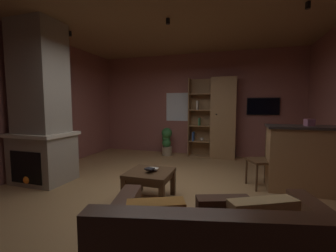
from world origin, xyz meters
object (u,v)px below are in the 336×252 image
Objects in this scene: tissue_box at (309,122)px; dining_chair at (266,157)px; potted_floor_plant at (167,141)px; coffee_table at (150,177)px; wall_mounted_tv at (263,106)px; stone_fireplace at (41,111)px; table_book_2 at (150,169)px; bookshelf_cabinet at (220,119)px; kitchen_bar_counter at (317,160)px; table_book_0 at (151,169)px; table_book_1 at (153,169)px.

dining_chair is (-0.61, 0.02, -0.60)m from tissue_box.
coffee_table is at bearing -77.35° from potted_floor_plant.
tissue_box is 2.26m from wall_mounted_tv.
stone_fireplace is 24.30× the size of table_book_2.
dining_chair is 1.16× the size of wall_mounted_tv.
dining_chair reaches higher than potted_floor_plant.
tissue_box is at bearing -31.80° from potted_floor_plant.
tissue_box is at bearing -78.23° from wall_mounted_tv.
bookshelf_cabinet is 2.69× the size of wall_mounted_tv.
dining_chair is at bearing 176.96° from kitchen_bar_counter.
dining_chair is (1.69, 1.13, 0.04)m from table_book_2.
coffee_table is at bearing -104.67° from bookshelf_cabinet.
wall_mounted_tv is (-0.58, 2.22, 0.84)m from kitchen_bar_counter.
stone_fireplace is at bearing 174.17° from table_book_2.
kitchen_bar_counter is 2.66m from table_book_2.
potted_floor_plant is at bearing 148.20° from tissue_box.
tissue_box reaches higher than table_book_0.
coffee_table is 5.04× the size of table_book_0.
table_book_1 is (-2.40, -1.00, -0.07)m from kitchen_bar_counter.
wall_mounted_tv is (4.03, 3.09, 0.09)m from stone_fireplace.
table_book_2 reaches higher than table_book_1.
potted_floor_plant is at bearing -174.05° from bookshelf_cabinet.
potted_floor_plant reaches higher than coffee_table.
table_book_1 is at bearing -148.09° from dining_chair.
stone_fireplace is 20.60× the size of table_book_1.
table_book_1 is 0.17× the size of wall_mounted_tv.
tissue_box is (4.49, 0.89, -0.16)m from stone_fireplace.
table_book_1 is 1.97m from dining_chair.
stone_fireplace reaches higher than dining_chair.
table_book_0 is 0.92× the size of table_book_1.
tissue_box is at bearing 24.17° from table_book_1.
coffee_table is (-0.80, -3.04, -0.71)m from bookshelf_cabinet.
tissue_box is at bearing -1.77° from dining_chair.
potted_floor_plant is (-1.45, -0.15, -0.64)m from bookshelf_cabinet.
table_book_2 is (-2.30, -1.11, -0.65)m from tissue_box.
stone_fireplace reaches higher than coffee_table.
coffee_table is at bearing -88.44° from table_book_0.
tissue_box is at bearing 25.85° from table_book_2.
stone_fireplace is 22.40× the size of table_book_0.
table_book_2 is 3.90m from wall_mounted_tv.
bookshelf_cabinet is 2.32× the size of dining_chair.
stone_fireplace is 23.81× the size of tissue_box.
stone_fireplace is at bearing -166.84° from dining_chair.
wall_mounted_tv is (1.86, 3.19, 0.94)m from table_book_0.
tissue_box is 1.02× the size of table_book_2.
kitchen_bar_counter reaches higher than coffee_table.
bookshelf_cabinet is (2.97, 2.88, -0.24)m from stone_fireplace.
bookshelf_cabinet reaches higher than table_book_2.
stone_fireplace is 1.34× the size of bookshelf_cabinet.
coffee_table is (-2.45, -1.03, -0.20)m from kitchen_bar_counter.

